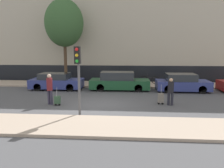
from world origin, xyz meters
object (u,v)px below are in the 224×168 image
at_px(parked_car_1, 119,82).
at_px(parked_bicycle, 149,80).
at_px(traffic_light, 78,67).
at_px(pedestrian_left, 50,87).
at_px(parked_car_2, 182,83).
at_px(trolley_right, 161,98).
at_px(trolley_left, 57,100).
at_px(bare_tree_near_crossing, 64,23).
at_px(parked_car_0, 56,82).
at_px(pedestrian_right, 171,90).

xyz_separation_m(parked_car_1, parked_bicycle, (2.66, 2.48, -0.18)).
bearing_deg(traffic_light, pedestrian_left, 135.61).
distance_m(parked_car_2, trolley_right, 4.73).
bearing_deg(pedestrian_left, trolley_left, 179.94).
bearing_deg(pedestrian_left, parked_car_1, -105.65).
bearing_deg(trolley_left, parked_car_2, 30.48).
height_order(trolley_left, bare_tree_near_crossing, bare_tree_near_crossing).
distance_m(parked_car_0, pedestrian_left, 4.96).
distance_m(trolley_left, trolley_right, 6.09).
bearing_deg(pedestrian_right, parked_car_1, 142.04).
distance_m(parked_car_2, trolley_left, 9.61).
height_order(pedestrian_right, bare_tree_near_crossing, bare_tree_near_crossing).
distance_m(parked_car_1, trolley_left, 6.13).
xyz_separation_m(parked_car_1, pedestrian_right, (3.20, -4.56, 0.23)).
xyz_separation_m(trolley_right, bare_tree_near_crossing, (-7.71, 6.95, 5.13)).
bearing_deg(pedestrian_right, bare_tree_near_crossing, 156.20).
height_order(parked_car_2, bare_tree_near_crossing, bare_tree_near_crossing).
distance_m(parked_car_2, bare_tree_near_crossing, 11.41).
distance_m(parked_car_0, pedestrian_right, 9.42).
bearing_deg(parked_car_0, parked_car_1, 0.96).
relative_size(parked_bicycle, bare_tree_near_crossing, 0.24).
height_order(pedestrian_left, parked_bicycle, pedestrian_left).
relative_size(parked_car_2, traffic_light, 1.18).
height_order(parked_bicycle, bare_tree_near_crossing, bare_tree_near_crossing).
distance_m(parked_car_0, trolley_left, 5.30).
xyz_separation_m(trolley_left, bare_tree_near_crossing, (-1.66, 7.65, 5.18)).
relative_size(pedestrian_left, bare_tree_near_crossing, 0.24).
distance_m(pedestrian_right, trolley_right, 0.76).
bearing_deg(traffic_light, pedestrian_right, 27.42).
height_order(trolley_left, parked_bicycle, trolley_left).
height_order(parked_car_0, parked_bicycle, parked_car_0).
height_order(parked_car_2, pedestrian_right, pedestrian_right).
height_order(parked_car_1, trolley_right, parked_car_1).
relative_size(parked_car_2, trolley_right, 3.34).
distance_m(trolley_right, parked_bicycle, 6.88).
bearing_deg(pedestrian_right, parked_car_2, 85.64).
bearing_deg(parked_bicycle, traffic_light, -114.28).
xyz_separation_m(pedestrian_left, pedestrian_right, (7.08, 0.32, -0.14)).
bearing_deg(parked_car_0, traffic_light, -63.85).
distance_m(pedestrian_left, trolley_left, 0.90).
xyz_separation_m(parked_car_2, traffic_light, (-6.54, -6.85, 1.79)).
height_order(parked_car_1, traffic_light, traffic_light).
distance_m(trolley_right, traffic_light, 5.48).
xyz_separation_m(parked_car_0, parked_car_1, (5.08, 0.08, 0.05)).
distance_m(parked_car_0, parked_car_2, 9.98).
bearing_deg(traffic_light, parked_car_2, 46.31).
bearing_deg(trolley_right, bare_tree_near_crossing, 137.95).
distance_m(traffic_light, parked_bicycle, 10.66).
relative_size(pedestrian_left, parked_bicycle, 1.03).
bearing_deg(parked_car_0, trolley_right, -29.11).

